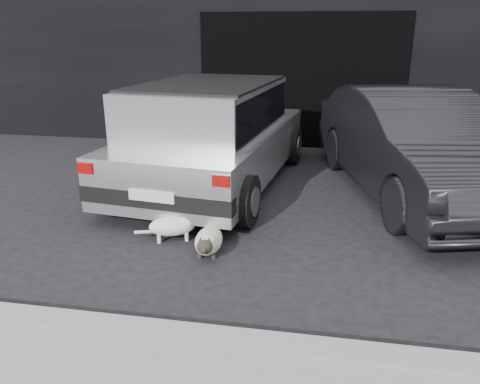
% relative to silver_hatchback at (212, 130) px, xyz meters
% --- Properties ---
extents(ground, '(80.00, 80.00, 0.00)m').
position_rel_silver_hatchback_xyz_m(ground, '(0.15, -1.24, -0.86)').
color(ground, black).
rests_on(ground, ground).
extents(building_facade, '(34.00, 4.00, 5.00)m').
position_rel_silver_hatchback_xyz_m(building_facade, '(1.15, 4.76, 1.64)').
color(building_facade, black).
rests_on(building_facade, ground).
extents(garage_opening, '(4.00, 0.10, 2.60)m').
position_rel_silver_hatchback_xyz_m(garage_opening, '(1.15, 2.75, 0.44)').
color(garage_opening, black).
rests_on(garage_opening, ground).
extents(curb, '(18.00, 0.25, 0.12)m').
position_rel_silver_hatchback_xyz_m(curb, '(1.15, -3.84, -0.80)').
color(curb, gray).
rests_on(curb, ground).
extents(silver_hatchback, '(2.51, 4.45, 1.57)m').
position_rel_silver_hatchback_xyz_m(silver_hatchback, '(0.00, 0.00, 0.00)').
color(silver_hatchback, '#BABDBF').
rests_on(silver_hatchback, ground).
extents(second_car, '(2.70, 4.81, 1.50)m').
position_rel_silver_hatchback_xyz_m(second_car, '(2.89, 0.05, -0.11)').
color(second_car, black).
rests_on(second_car, ground).
extents(cat_siamese, '(0.35, 0.87, 0.30)m').
position_rel_silver_hatchback_xyz_m(cat_siamese, '(0.48, -2.31, -0.72)').
color(cat_siamese, beige).
rests_on(cat_siamese, ground).
extents(cat_white, '(0.73, 0.43, 0.36)m').
position_rel_silver_hatchback_xyz_m(cat_white, '(0.03, -2.03, -0.68)').
color(cat_white, silver).
rests_on(cat_white, ground).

